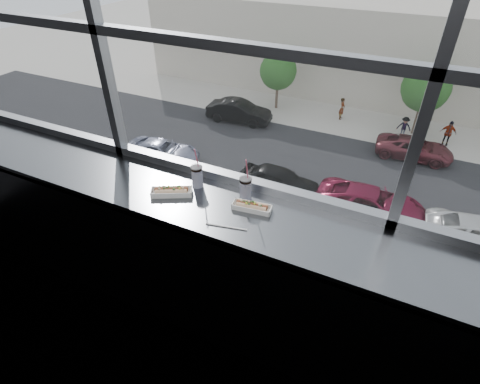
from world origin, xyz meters
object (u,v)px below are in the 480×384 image
at_px(hotdog_tray_left, 171,191).
at_px(loose_straw, 226,227).
at_px(car_far_a, 239,108).
at_px(car_near_c, 372,200).
at_px(car_far_b, 415,145).
at_px(car_near_b, 280,177).
at_px(wrapper, 155,194).
at_px(pedestrian_a, 342,107).
at_px(tree_center, 426,88).
at_px(soda_cup_left, 197,175).
at_px(pedestrian_b, 405,125).
at_px(tree_left, 278,71).
at_px(hotdog_tray_right, 252,206).
at_px(pedestrian_c, 449,131).
at_px(soda_cup_right, 246,187).
at_px(car_near_a, 162,148).

relative_size(hotdog_tray_left, loose_straw, 1.11).
bearing_deg(car_far_a, car_near_c, -128.70).
xyz_separation_m(loose_straw, car_near_c, (0.25, 16.44, -10.92)).
bearing_deg(car_far_a, car_far_b, -95.00).
height_order(car_near_c, car_near_b, car_near_c).
relative_size(wrapper, car_near_b, 0.01).
bearing_deg(wrapper, pedestrian_a, 97.34).
bearing_deg(car_near_c, car_near_b, 89.61).
bearing_deg(tree_center, soda_cup_left, -93.84).
bearing_deg(wrapper, pedestrian_b, 87.14).
bearing_deg(pedestrian_b, tree_center, 53.15).
relative_size(wrapper, car_near_c, 0.01).
bearing_deg(car_near_b, tree_left, 22.30).
xyz_separation_m(hotdog_tray_right, wrapper, (-0.63, -0.14, -0.01)).
relative_size(hotdog_tray_left, car_near_c, 0.04).
distance_m(car_far_b, tree_left, 12.69).
bearing_deg(tree_center, pedestrian_b, -126.85).
distance_m(soda_cup_left, pedestrian_b, 29.42).
xyz_separation_m(pedestrian_c, pedestrian_a, (-8.07, 1.16, -0.05)).
height_order(soda_cup_right, wrapper, soda_cup_right).
bearing_deg(car_far_b, car_near_b, 136.43).
bearing_deg(soda_cup_right, tree_left, 109.53).
height_order(hotdog_tray_right, car_far_a, hotdog_tray_right).
distance_m(car_far_b, car_near_c, 8.16).
bearing_deg(pedestrian_c, hotdog_tray_right, -97.85).
relative_size(soda_cup_left, car_far_a, 0.04).
relative_size(hotdog_tray_right, car_far_b, 0.04).
height_order(hotdog_tray_right, wrapper, hotdog_tray_right).
relative_size(hotdog_tray_left, soda_cup_left, 0.93).
xyz_separation_m(loose_straw, wrapper, (-0.56, 0.08, 0.01)).
relative_size(hotdog_tray_left, pedestrian_b, 0.14).
bearing_deg(car_near_a, tree_left, -24.89).
distance_m(car_near_b, tree_left, 13.12).
bearing_deg(tree_center, car_near_b, -119.13).
distance_m(car_near_c, pedestrian_a, 13.02).
bearing_deg(hotdog_tray_right, car_near_c, 81.88).
relative_size(hotdog_tray_left, soda_cup_right, 0.90).
height_order(loose_straw, car_near_b, loose_straw).
height_order(car_near_a, car_near_b, car_near_b).
bearing_deg(car_near_b, soda_cup_left, -163.10).
distance_m(soda_cup_left, pedestrian_c, 29.64).
height_order(pedestrian_a, tree_center, tree_center).
bearing_deg(pedestrian_a, tree_left, 92.18).
bearing_deg(car_near_b, car_near_c, -89.64).
bearing_deg(loose_straw, tree_left, 97.04).
bearing_deg(car_near_a, soda_cup_right, -147.03).
height_order(hotdog_tray_left, car_far_a, hotdog_tray_left).
height_order(soda_cup_left, tree_left, soda_cup_left).
bearing_deg(hotdog_tray_left, pedestrian_c, 53.34).
distance_m(hotdog_tray_left, pedestrian_b, 29.55).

